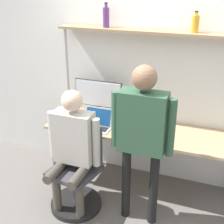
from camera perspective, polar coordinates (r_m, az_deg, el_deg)
ground_plane at (r=3.68m, az=3.75°, el=-16.18°), size 12.00×12.00×0.00m
wall_back at (r=3.62m, az=7.49°, el=7.38°), size 8.00×0.06×2.70m
desk at (r=3.56m, az=5.62°, el=-4.27°), size 2.19×0.63×0.77m
shelf_unit at (r=3.42m, az=7.07°, el=10.11°), size 2.08×0.23×1.84m
monitor at (r=3.72m, az=-2.52°, el=2.92°), size 0.59×0.19×0.46m
laptop at (r=3.55m, az=-2.71°, el=-1.83°), size 0.34×0.22×0.22m
cell_phone at (r=3.46m, az=1.68°, el=-3.61°), size 0.07×0.15×0.01m
office_chair at (r=3.50m, az=-6.32°, el=-12.66°), size 0.56×0.56×0.94m
person_seated at (r=3.19m, az=-7.25°, el=-5.65°), size 0.57×0.47×1.36m
person_standing at (r=2.90m, az=5.55°, el=-2.89°), size 0.61×0.23×1.67m
bottle_purple at (r=3.50m, az=-1.08°, el=16.99°), size 0.07×0.07×0.26m
bottle_amber at (r=3.28m, az=15.00°, el=15.36°), size 0.07×0.07×0.21m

